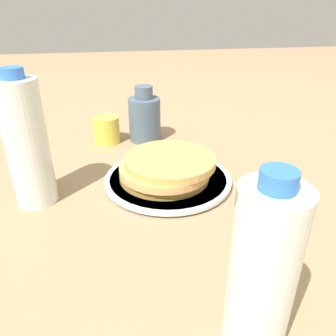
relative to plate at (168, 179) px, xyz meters
The scene contains 7 objects.
ground_plane 0.03m from the plate, 141.86° to the left, with size 4.00×4.00×0.00m, color #9E7F5B.
plate is the anchor object (origin of this frame).
pancake_stack 0.03m from the plate, 47.29° to the right, with size 0.19×0.19×0.05m.
juice_glass 0.27m from the plate, 153.73° to the right, with size 0.07×0.07×0.07m.
cream_jug 0.25m from the plate, behind, with size 0.08×0.08×0.15m.
water_bottle_near 0.28m from the plate, 84.68° to the right, with size 0.07×0.07×0.24m.
water_bottle_mid 0.38m from the plate, ahead, with size 0.07×0.07×0.21m.
Camera 1 is at (0.61, -0.12, 0.34)m, focal length 35.00 mm.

